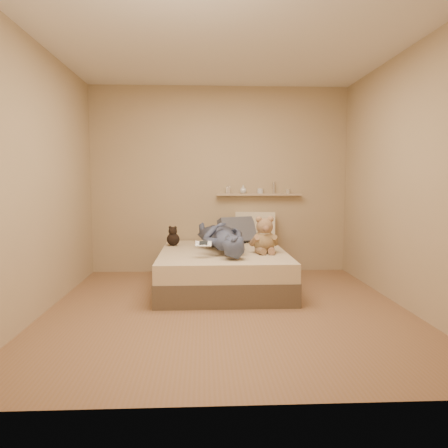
{
  "coord_description": "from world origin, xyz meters",
  "views": [
    {
      "loc": [
        -0.24,
        -4.28,
        1.28
      ],
      "look_at": [
        0.0,
        0.65,
        0.8
      ],
      "focal_mm": 35.0,
      "sensor_mm": 36.0,
      "label": 1
    }
  ],
  "objects": [
    {
      "name": "bed",
      "position": [
        0.0,
        0.93,
        0.22
      ],
      "size": [
        1.5,
        1.9,
        0.45
      ],
      "color": "brown",
      "rests_on": "floor"
    },
    {
      "name": "room",
      "position": [
        0.0,
        0.0,
        1.3
      ],
      "size": [
        3.8,
        3.8,
        3.8
      ],
      "color": "#886146",
      "rests_on": "ground"
    },
    {
      "name": "pillow_cream",
      "position": [
        0.49,
        1.76,
        0.65
      ],
      "size": [
        0.58,
        0.32,
        0.42
      ],
      "primitive_type": "cube",
      "rotation": [
        -0.19,
        0.0,
        -0.16
      ],
      "color": "beige",
      "rests_on": "bed"
    },
    {
      "name": "teddy_bear",
      "position": [
        0.48,
        0.73,
        0.63
      ],
      "size": [
        0.36,
        0.35,
        0.44
      ],
      "color": "#9F8557",
      "rests_on": "bed"
    },
    {
      "name": "dark_plush",
      "position": [
        -0.63,
        1.37,
        0.56
      ],
      "size": [
        0.17,
        0.17,
        0.26
      ],
      "color": "black",
      "rests_on": "bed"
    },
    {
      "name": "wall_shelf",
      "position": [
        0.55,
        1.84,
        1.1
      ],
      "size": [
        1.2,
        0.12,
        0.03
      ],
      "primitive_type": "cube",
      "color": "tan",
      "rests_on": "wall_back"
    },
    {
      "name": "pillow_grey",
      "position": [
        0.23,
        1.62,
        0.62
      ],
      "size": [
        0.56,
        0.44,
        0.37
      ],
      "primitive_type": "cube",
      "rotation": [
        -0.4,
        0.0,
        0.43
      ],
      "color": "slate",
      "rests_on": "bed"
    },
    {
      "name": "person",
      "position": [
        -0.02,
        0.91,
        0.62
      ],
      "size": [
        0.75,
        1.52,
        0.35
      ],
      "primitive_type": "imported",
      "rotation": [
        0.0,
        0.0,
        3.3
      ],
      "color": "#434C6A",
      "rests_on": "bed"
    },
    {
      "name": "game_console",
      "position": [
        -0.24,
        0.43,
        0.61
      ],
      "size": [
        0.18,
        0.08,
        0.06
      ],
      "color": "#AEB1B5",
      "rests_on": "bed"
    },
    {
      "name": "shelf_bottles",
      "position": [
        0.42,
        1.84,
        1.17
      ],
      "size": [
        0.91,
        0.13,
        0.16
      ],
      "color": "white",
      "rests_on": "wall_shelf"
    }
  ]
}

